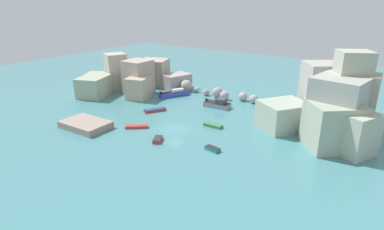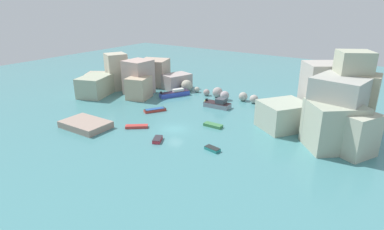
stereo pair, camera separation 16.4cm
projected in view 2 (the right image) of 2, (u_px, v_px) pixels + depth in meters
name	position (u px, v px, depth m)	size (l,w,h in m)	color
cove_water	(175.00, 129.00, 54.86)	(160.00, 160.00, 0.00)	teal
cliff_headland_left	(133.00, 77.00, 78.36)	(23.36, 24.58, 8.66)	#ACA597
cliff_headland_right	(332.00, 109.00, 50.52)	(19.63, 19.01, 13.64)	#ABAF96
rock_breakwater	(236.00, 95.00, 69.73)	(31.01, 4.36, 2.78)	#AFAA97
stone_dock	(86.00, 124.00, 55.30)	(8.14, 5.36, 1.15)	tan
channel_buoy	(206.00, 101.00, 68.65)	(0.62, 0.62, 0.62)	gold
moored_boat_0	(269.00, 118.00, 59.20)	(1.87, 2.48, 0.60)	yellow
moored_boat_1	(137.00, 126.00, 55.34)	(3.68, 3.27, 0.46)	#C53A35
moored_boat_2	(218.00, 104.00, 65.45)	(5.46, 2.70, 1.97)	gray
moored_boat_3	(175.00, 93.00, 72.94)	(4.65, 6.93, 1.61)	#3A4FBF
moored_boat_4	(155.00, 110.00, 63.27)	(3.32, 4.34, 0.56)	red
moored_boat_5	(212.00, 149.00, 47.11)	(2.48, 1.47, 0.50)	teal
moored_boat_6	(213.00, 125.00, 55.77)	(3.33, 1.31, 0.51)	#3F824A
moored_boat_7	(158.00, 139.00, 50.16)	(2.17, 2.67, 0.56)	#BD2E3B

